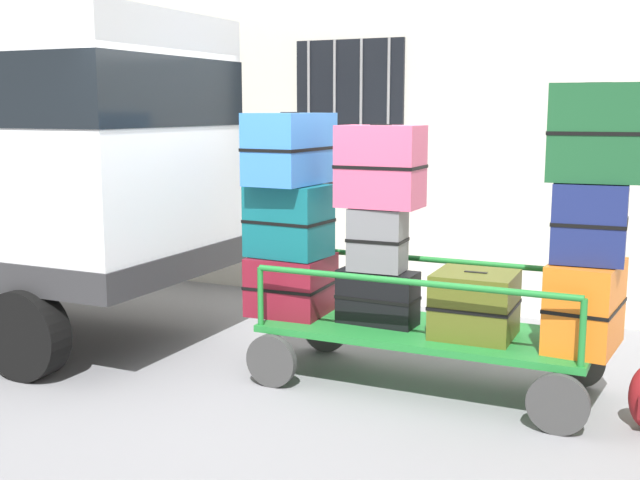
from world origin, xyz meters
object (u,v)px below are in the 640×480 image
Objects in this scene: suitcase_center_bottom at (475,304)px; suitcase_midright_top at (595,133)px; suitcase_midright_middle at (590,221)px; suitcase_left_bottom at (292,284)px; suitcase_midleft_top at (380,166)px; suitcase_left_middle at (289,221)px; suitcase_midleft_bottom at (378,297)px; luggage_cart at (425,339)px; suitcase_midleft_middle at (377,240)px; suitcase_midright_bottom at (585,305)px; suitcase_left_top at (290,148)px.

suitcase_midright_top reaches higher than suitcase_center_bottom.
suitcase_midright_middle is (0.74, 0.07, 0.63)m from suitcase_center_bottom.
suitcase_left_bottom is at bearing -179.31° from suitcase_midright_middle.
suitcase_center_bottom is at bearing -2.91° from suitcase_midleft_top.
suitcase_left_middle is 0.91m from suitcase_midleft_bottom.
luggage_cart is 1.31m from suitcase_midleft_top.
suitcase_midleft_middle is (0.74, -0.05, 0.42)m from suitcase_left_bottom.
suitcase_center_bottom is (0.74, -0.04, -0.95)m from suitcase_midleft_top.
suitcase_midright_middle is (1.48, 0.03, -0.32)m from suitcase_midleft_top.
suitcase_midright_middle reaches higher than luggage_cart.
suitcase_midright_middle is at bearing 2.01° from luggage_cart.
suitcase_midleft_middle is (0.00, -0.02, 0.44)m from suitcase_midleft_bottom.
suitcase_midleft_top is at bearing 177.09° from suitcase_center_bottom.
suitcase_midright_top is (0.00, -0.02, 0.58)m from suitcase_midright_middle.
suitcase_midright_top is at bearing 2.34° from suitcase_midleft_middle.
luggage_cart is 3.91× the size of suitcase_left_middle.
suitcase_midright_bottom is (1.48, 0.04, -0.35)m from suitcase_midleft_middle.
suitcase_left_bottom is 1.00× the size of suitcase_midleft_top.
suitcase_midright_middle is (-0.00, 0.03, 0.56)m from suitcase_midright_bottom.
suitcase_midleft_middle is (0.74, -0.01, -0.10)m from suitcase_left_middle.
luggage_cart is at bearing -178.83° from suitcase_midright_top.
suitcase_midleft_bottom is (0.74, -0.03, -0.03)m from suitcase_left_bottom.
suitcase_midleft_top is at bearing 90.00° from suitcase_midleft_bottom.
suitcase_left_top is 1.32m from suitcase_midleft_bottom.
suitcase_midleft_bottom is (0.74, -0.02, -1.09)m from suitcase_left_top.
suitcase_midright_bottom is at bearing 0.08° from suitcase_left_top.
suitcase_left_top is at bearing -179.46° from suitcase_midright_top.
luggage_cart is 1.88m from suitcase_midright_top.
suitcase_midright_top is at bearing 1.17° from luggage_cart.
suitcase_midright_middle is at bearing 0.96° from suitcase_left_top.
suitcase_midleft_middle reaches higher than suitcase_center_bottom.
suitcase_midleft_middle is 1.50m from suitcase_midright_middle.
suitcase_left_middle is at bearing -90.00° from suitcase_left_bottom.
suitcase_midleft_bottom is at bearing 90.00° from suitcase_midleft_middle.
suitcase_midleft_top is at bearing -178.72° from suitcase_midright_middle.
suitcase_left_top is at bearing 179.91° from luggage_cart.
suitcase_midright_middle reaches higher than suitcase_left_bottom.
suitcase_midleft_middle is 1.52m from suitcase_midright_bottom.
suitcase_midleft_bottom is (0.74, 0.01, -0.54)m from suitcase_left_middle.
suitcase_left_middle is at bearing -178.48° from luggage_cart.
suitcase_midright_top reaches higher than suitcase_midleft_top.
suitcase_midleft_top is 1.51m from suitcase_midright_middle.
suitcase_center_bottom is 0.82× the size of suitcase_midright_bottom.
suitcase_left_middle is at bearing -179.29° from suitcase_midleft_bottom.
suitcase_midleft_bottom is at bearing -90.00° from suitcase_midleft_top.
suitcase_left_top is at bearing -90.00° from suitcase_left_bottom.
suitcase_center_bottom is (0.37, -0.03, 0.31)m from luggage_cart.
luggage_cart is 1.77m from suitcase_left_top.
suitcase_left_bottom is 0.85m from suitcase_midleft_middle.
suitcase_left_top is 2.26m from suitcase_midright_middle.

